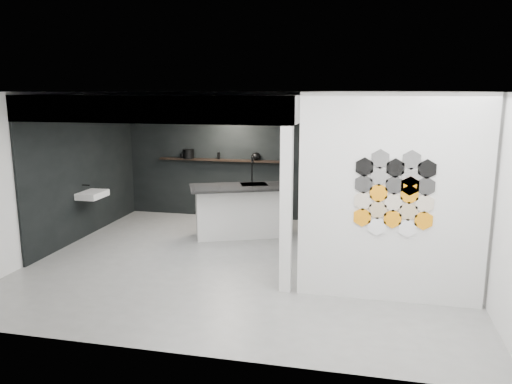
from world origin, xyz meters
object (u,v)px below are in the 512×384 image
object	(u,v)px
partition_panel	(391,200)
stockpot	(189,154)
kettle	(256,156)
glass_vase	(284,158)
utensil_cup	(182,156)
wall_basin	(92,195)
kitchen_island	(240,210)
glass_bowl	(284,159)
bottle_dark	(219,156)

from	to	relation	value
partition_panel	stockpot	size ratio (longest dim) A/B	11.25
kettle	glass_vase	size ratio (longest dim) A/B	1.60
stockpot	utensil_cup	distance (m)	0.16
wall_basin	kitchen_island	bearing A→B (deg)	14.37
wall_basin	kettle	distance (m)	3.50
glass_bowl	glass_vase	xyz separation A→B (m)	(0.00, 0.00, 0.02)
partition_panel	wall_basin	distance (m)	5.78
kitchen_island	glass_vase	xyz separation A→B (m)	(0.64, 1.36, 0.86)
glass_bowl	bottle_dark	distance (m)	1.47
utensil_cup	bottle_dark	bearing A→B (deg)	0.00
kitchen_island	wall_basin	bearing A→B (deg)	172.23
kitchen_island	kettle	world-z (taller)	kitchen_island
wall_basin	kettle	bearing A→B (deg)	36.72
kitchen_island	glass_bowl	xyz separation A→B (m)	(0.64, 1.36, 0.84)
kitchen_island	kettle	size ratio (longest dim) A/B	10.45
wall_basin	stockpot	distance (m)	2.46
wall_basin	bottle_dark	world-z (taller)	bottle_dark
partition_panel	wall_basin	world-z (taller)	partition_panel
wall_basin	glass_bowl	world-z (taller)	glass_bowl
partition_panel	kettle	xyz separation A→B (m)	(-2.70, 3.87, 0.01)
glass_bowl	wall_basin	bearing A→B (deg)	-148.65
wall_basin	kitchen_island	size ratio (longest dim) A/B	0.29
kitchen_island	stockpot	world-z (taller)	kitchen_island
kitchen_island	utensil_cup	size ratio (longest dim) A/B	21.67
wall_basin	glass_bowl	xyz separation A→B (m)	(3.39, 2.07, 0.52)
stockpot	kettle	size ratio (longest dim) A/B	1.24
partition_panel	bottle_dark	world-z (taller)	partition_panel
kettle	glass_bowl	distance (m)	0.62
bottle_dark	stockpot	bearing A→B (deg)	180.00
kitchen_island	glass_vase	distance (m)	1.73
kitchen_island	stockpot	xyz separation A→B (m)	(-1.54, 1.36, 0.90)
wall_basin	stockpot	size ratio (longest dim) A/B	2.41
utensil_cup	glass_bowl	bearing A→B (deg)	0.00
partition_panel	utensil_cup	xyz separation A→B (m)	(-4.40, 3.87, -0.03)
kitchen_island	utensil_cup	bearing A→B (deg)	119.07
wall_basin	glass_bowl	size ratio (longest dim) A/B	4.74
kettle	bottle_dark	world-z (taller)	kettle
kitchen_island	bottle_dark	bearing A→B (deg)	99.30
partition_panel	kitchen_island	size ratio (longest dim) A/B	1.33
utensil_cup	glass_vase	bearing A→B (deg)	0.00
stockpot	kettle	bearing A→B (deg)	0.00
stockpot	glass_bowl	bearing A→B (deg)	0.00
kettle	bottle_dark	bearing A→B (deg)	-168.45
wall_basin	glass_vase	xyz separation A→B (m)	(3.39, 2.07, 0.53)
wall_basin	utensil_cup	size ratio (longest dim) A/B	6.18
wall_basin	kitchen_island	xyz separation A→B (m)	(2.75, 0.71, -0.33)
partition_panel	glass_vase	distance (m)	4.39
partition_panel	kitchen_island	xyz separation A→B (m)	(-2.71, 2.51, -0.88)
kettle	utensil_cup	xyz separation A→B (m)	(-1.71, 0.00, -0.04)
stockpot	glass_bowl	size ratio (longest dim) A/B	1.97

